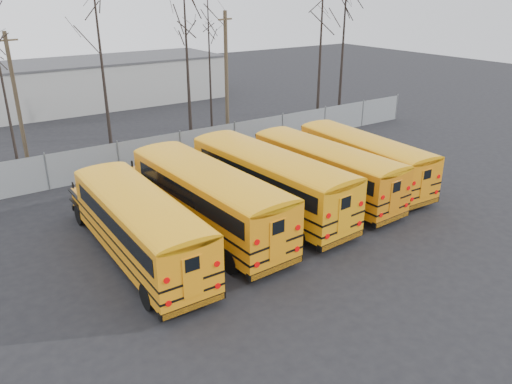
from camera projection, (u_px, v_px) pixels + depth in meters
ground at (303, 234)px, 22.38m from camera, size 120.00×120.00×0.00m
fence at (181, 147)px, 31.14m from camera, size 40.00×0.04×2.00m
distant_building at (104, 82)px, 47.05m from camera, size 22.00×8.00×4.00m
bus_a at (138, 221)px, 19.65m from camera, size 2.52×10.59×2.95m
bus_b at (206, 194)px, 21.92m from camera, size 3.10×11.38×3.15m
bus_c at (267, 177)px, 23.92m from camera, size 3.33×11.42×3.16m
bus_d at (323, 166)px, 25.73m from camera, size 2.92×10.57×2.93m
bus_e at (361, 156)px, 27.49m from camera, size 2.78×10.24×2.84m
utility_pole_left at (16, 97)px, 30.39m from camera, size 1.40×0.42×7.92m
utility_pole_right at (226, 73)px, 36.13m from camera, size 1.47×0.75×8.80m
tree_2 at (4, 88)px, 26.43m from camera, size 0.26×0.26×10.59m
tree_3 at (102, 64)px, 30.38m from camera, size 0.26×0.26×11.88m
tree_4 at (187, 63)px, 34.54m from camera, size 0.26×0.26×10.83m
tree_5 at (210, 60)px, 37.07m from camera, size 0.26×0.26×10.49m
tree_6 at (321, 43)px, 38.64m from camera, size 0.26×0.26×12.54m
tree_7 at (343, 37)px, 42.30m from camera, size 0.26×0.26×12.73m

